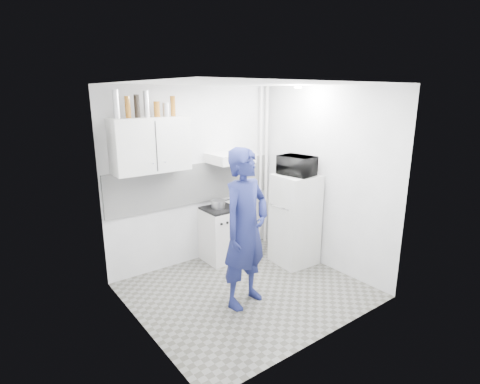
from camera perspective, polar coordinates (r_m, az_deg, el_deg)
floor at (r=5.06m, az=1.07°, el=-14.75°), size 2.80×2.80×0.00m
ceiling at (r=4.40m, az=1.24°, el=16.20°), size 2.80×2.80×0.00m
wall_back at (r=5.57m, az=-6.78°, el=2.33°), size 2.80×0.00×2.80m
wall_left at (r=3.89m, az=-15.38°, el=-3.61°), size 0.00×2.60×2.60m
wall_right at (r=5.50m, az=12.74°, el=1.92°), size 0.00×2.60×2.60m
person at (r=4.40m, az=0.86°, el=-5.62°), size 0.78×0.60×1.91m
stove at (r=5.75m, az=-3.00°, el=-6.53°), size 0.50×0.50×0.80m
fridge at (r=5.63m, az=8.37°, el=-4.18°), size 0.59×0.59×1.36m
stove_top at (r=5.62m, az=-3.06°, el=-2.58°), size 0.48×0.48×0.03m
saucepan at (r=5.61m, az=-3.34°, el=-1.83°), size 0.21×0.21×0.11m
microwave at (r=5.42m, az=8.69°, el=4.02°), size 0.55×0.41×0.28m
bottle_a at (r=4.80m, az=-18.35°, el=12.59°), size 0.08×0.08×0.34m
bottle_b at (r=4.85m, az=-16.74°, el=12.28°), size 0.07×0.07×0.26m
bottle_c at (r=4.89m, az=-15.43°, el=12.50°), size 0.07×0.07×0.28m
bottle_d at (r=4.94m, az=-14.07°, el=12.87°), size 0.07×0.07×0.33m
canister_a at (r=4.99m, az=-12.56°, el=12.22°), size 0.08×0.08×0.19m
canister_b at (r=5.05m, az=-11.20°, el=12.20°), size 0.09×0.09×0.17m
bottle_e at (r=5.09m, az=-10.19°, el=12.75°), size 0.07×0.07×0.26m
upper_cabinet at (r=4.99m, az=-13.47°, el=6.99°), size 1.00×0.35×0.70m
range_hood at (r=5.55m, az=-1.52°, el=5.23°), size 0.60×0.50×0.14m
backsplash at (r=5.58m, az=-6.68°, el=1.30°), size 2.74×0.03×0.60m
pipe_a at (r=6.24m, az=3.98°, el=3.76°), size 0.05×0.05×2.60m
pipe_b at (r=6.17m, az=3.13°, el=3.64°), size 0.04×0.04×2.60m
ceiling_spot_fixture at (r=5.21m, az=8.85°, el=15.49°), size 0.10×0.10×0.02m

